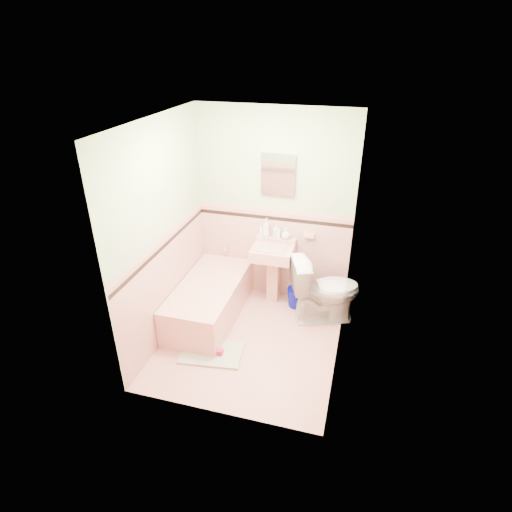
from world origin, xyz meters
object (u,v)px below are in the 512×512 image
(sink, at_px, (272,275))
(soap_bottle_right, at_px, (286,233))
(shoe, at_px, (216,351))
(bucket, at_px, (297,297))
(bathtub, at_px, (210,301))
(toilet, at_px, (325,289))
(medicine_cabinet, at_px, (278,175))
(soap_bottle_left, at_px, (266,228))
(soap_bottle_mid, at_px, (276,231))

(sink, xyz_separation_m, soap_bottle_right, (0.13, 0.18, 0.54))
(soap_bottle_right, relative_size, shoe, 0.95)
(bucket, distance_m, shoe, 1.39)
(bathtub, distance_m, toilet, 1.45)
(medicine_cabinet, distance_m, shoe, 2.20)
(shoe, bearing_deg, medicine_cabinet, 74.10)
(sink, bearing_deg, bathtub, -142.07)
(soap_bottle_left, distance_m, soap_bottle_right, 0.27)
(sink, relative_size, shoe, 5.25)
(bathtub, distance_m, bucket, 1.15)
(toilet, xyz_separation_m, shoe, (-1.06, -1.03, -0.37))
(sink, height_order, toilet, toilet)
(soap_bottle_left, xyz_separation_m, shoe, (-0.21, -1.39, -0.94))
(bathtub, bearing_deg, toilet, 13.93)
(soap_bottle_left, bearing_deg, sink, -53.09)
(medicine_cabinet, xyz_separation_m, bucket, (0.34, -0.22, -1.57))
(soap_bottle_left, bearing_deg, soap_bottle_mid, 0.00)
(soap_bottle_left, bearing_deg, bucket, -21.33)
(bathtub, distance_m, soap_bottle_right, 1.29)
(bathtub, relative_size, shoe, 9.62)
(soap_bottle_right, bearing_deg, sink, -125.02)
(soap_bottle_mid, bearing_deg, sink, -90.89)
(medicine_cabinet, height_order, toilet, medicine_cabinet)
(bucket, bearing_deg, soap_bottle_left, 158.67)
(medicine_cabinet, distance_m, soap_bottle_mid, 0.73)
(bathtub, distance_m, soap_bottle_left, 1.18)
(bathtub, distance_m, medicine_cabinet, 1.78)
(soap_bottle_right, distance_m, shoe, 1.72)
(soap_bottle_left, bearing_deg, toilet, -23.20)
(bathtub, bearing_deg, soap_bottle_left, 52.50)
(sink, xyz_separation_m, toilet, (0.71, -0.18, 0.02))
(sink, bearing_deg, soap_bottle_right, 54.98)
(bathtub, xyz_separation_m, sink, (0.68, 0.53, 0.18))
(soap_bottle_left, height_order, shoe, soap_bottle_left)
(bucket, bearing_deg, medicine_cabinet, 147.60)
(toilet, bearing_deg, bucket, 43.15)
(bathtub, height_order, medicine_cabinet, medicine_cabinet)
(soap_bottle_left, bearing_deg, shoe, -98.64)
(soap_bottle_right, relative_size, toilet, 0.17)
(sink, height_order, shoe, sink)
(medicine_cabinet, relative_size, soap_bottle_mid, 2.68)
(medicine_cabinet, height_order, bucket, medicine_cabinet)
(sink, relative_size, soap_bottle_mid, 4.33)
(shoe, bearing_deg, soap_bottle_right, 69.05)
(bathtub, xyz_separation_m, shoe, (0.33, -0.68, -0.17))
(shoe, bearing_deg, soap_bottle_mid, 73.71)
(toilet, xyz_separation_m, bucket, (-0.38, 0.18, -0.30))
(bathtub, height_order, shoe, bathtub)
(soap_bottle_right, height_order, shoe, soap_bottle_right)
(medicine_cabinet, xyz_separation_m, soap_bottle_right, (0.13, -0.03, -0.75))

